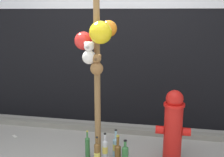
% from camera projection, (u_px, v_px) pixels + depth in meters
% --- Properties ---
extents(building_wall, '(10.00, 0.21, 3.86)m').
position_uv_depth(building_wall, '(117.00, 0.00, 4.33)').
color(building_wall, black).
rests_on(building_wall, ground_plane).
extents(curb_strip, '(8.00, 0.12, 0.08)m').
position_uv_depth(curb_strip, '(111.00, 129.00, 4.32)').
color(curb_strip, gray).
rests_on(curb_strip, ground_plane).
extents(memorial_post, '(0.58, 0.42, 2.77)m').
position_uv_depth(memorial_post, '(96.00, 21.00, 3.12)').
color(memorial_post, olive).
rests_on(memorial_post, ground_plane).
extents(fire_hydrant, '(0.41, 0.25, 0.88)m').
position_uv_depth(fire_hydrant, '(173.00, 126.00, 3.41)').
color(fire_hydrant, red).
rests_on(fire_hydrant, ground_plane).
extents(bottle_0, '(0.08, 0.08, 0.35)m').
position_uv_depth(bottle_0, '(116.00, 146.00, 3.58)').
color(bottle_0, '#93CCE0').
rests_on(bottle_0, ground_plane).
extents(bottle_1, '(0.06, 0.06, 0.36)m').
position_uv_depth(bottle_1, '(88.00, 147.00, 3.52)').
color(bottle_1, '#337038').
rests_on(bottle_1, ground_plane).
extents(bottle_2, '(0.07, 0.07, 0.40)m').
position_uv_depth(bottle_2, '(97.00, 156.00, 3.27)').
color(bottle_2, brown).
rests_on(bottle_2, ground_plane).
extents(bottle_3, '(0.07, 0.07, 0.36)m').
position_uv_depth(bottle_3, '(118.00, 153.00, 3.40)').
color(bottle_3, brown).
rests_on(bottle_3, ground_plane).
extents(bottle_4, '(0.06, 0.06, 0.37)m').
position_uv_depth(bottle_4, '(105.00, 150.00, 3.44)').
color(bottle_4, silver).
rests_on(bottle_4, ground_plane).
extents(bottle_5, '(0.08, 0.08, 0.32)m').
position_uv_depth(bottle_5, '(125.00, 155.00, 3.35)').
color(bottle_5, '#337038').
rests_on(bottle_5, ground_plane).
extents(litter_1, '(0.11, 0.10, 0.01)m').
position_uv_depth(litter_1, '(15.00, 136.00, 4.16)').
color(litter_1, silver).
rests_on(litter_1, ground_plane).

